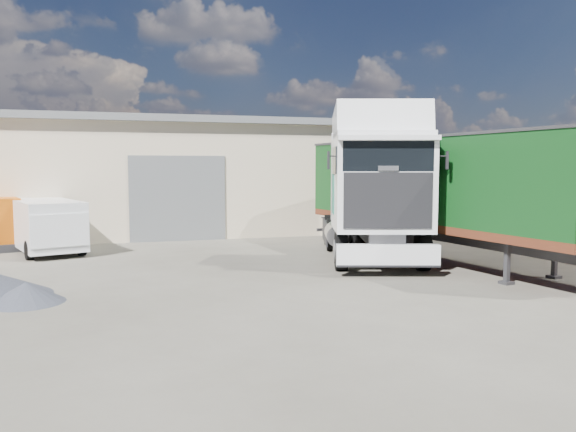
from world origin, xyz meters
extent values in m
plane|color=#282620|center=(0.00, 0.00, 0.00)|extent=(120.00, 120.00, 0.00)
cube|color=#BDAC91|center=(-6.00, 16.00, 2.50)|extent=(30.00, 12.00, 5.00)
cube|color=#525557|center=(-6.00, 16.00, 5.15)|extent=(30.60, 12.60, 0.30)
cube|color=#525557|center=(-2.00, 9.98, 1.80)|extent=(4.00, 0.08, 3.60)
cube|color=#525557|center=(-6.00, 16.00, 5.35)|extent=(30.60, 0.40, 0.15)
cube|color=maroon|center=(11.50, 6.00, 1.25)|extent=(0.35, 26.00, 2.50)
cylinder|color=black|center=(3.25, 1.35, 0.61)|extent=(3.05, 1.99, 1.21)
cylinder|color=black|center=(4.43, 5.17, 0.61)|extent=(3.10, 2.00, 1.21)
cylinder|color=black|center=(4.91, 6.70, 0.61)|extent=(3.10, 2.00, 1.21)
cube|color=#2D2D30|center=(4.06, 3.97, 1.03)|extent=(3.21, 7.52, 0.34)
cube|color=silver|center=(2.93, 0.31, 0.63)|extent=(2.87, 1.13, 0.63)
cube|color=silver|center=(3.37, 1.73, 2.60)|extent=(3.51, 3.36, 2.80)
cube|color=black|center=(2.98, 0.48, 2.17)|extent=(2.42, 0.81, 1.60)
cube|color=black|center=(2.99, 0.50, 3.43)|extent=(2.48, 0.81, 0.86)
cube|color=silver|center=(3.44, 1.95, 4.40)|extent=(3.36, 2.95, 1.40)
cube|color=#0D5F4B|center=(2.13, 2.59, 2.29)|extent=(0.27, 0.82, 1.26)
cube|color=#0D5F4B|center=(4.88, 1.75, 2.29)|extent=(0.27, 0.82, 1.26)
cylinder|color=#2D2D30|center=(4.50, 5.39, 1.27)|extent=(1.57, 1.57, 0.14)
cube|color=#2D2D30|center=(5.56, -1.43, 0.56)|extent=(0.35, 0.35, 1.12)
cube|color=#2D2D30|center=(7.37, -1.13, 0.56)|extent=(0.35, 0.35, 1.12)
cylinder|color=black|center=(5.15, 6.62, 0.54)|extent=(2.75, 1.50, 1.08)
cube|color=#2D2D30|center=(5.83, 2.54, 0.92)|extent=(2.82, 12.22, 0.36)
cube|color=#552513|center=(5.83, 2.54, 1.26)|extent=(4.53, 12.51, 0.25)
cube|color=black|center=(5.83, 2.54, 2.71)|extent=(4.53, 12.51, 2.66)
cube|color=#2D2D30|center=(5.83, 2.54, 4.05)|extent=(4.60, 12.58, 0.08)
cylinder|color=black|center=(-6.49, 6.74, 0.33)|extent=(2.05, 1.25, 0.66)
cylinder|color=black|center=(-7.51, 9.79, 0.33)|extent=(2.05, 1.25, 0.66)
cube|color=silver|center=(-7.00, 8.26, 1.06)|extent=(3.29, 5.00, 1.71)
cube|color=silver|center=(-6.39, 6.45, 1.01)|extent=(2.06, 1.45, 1.11)
cube|color=black|center=(-6.45, 6.64, 1.56)|extent=(1.70, 0.64, 0.60)
cone|color=#1F212A|center=(-6.42, -0.05, 0.24)|extent=(1.89, 1.89, 0.48)
camera|label=1|loc=(-4.23, -13.95, 3.12)|focal=35.00mm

